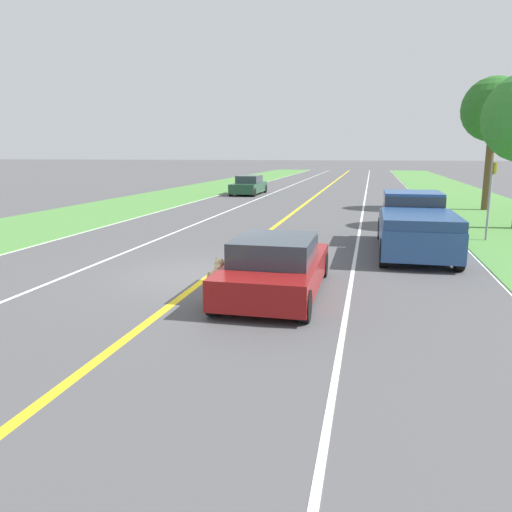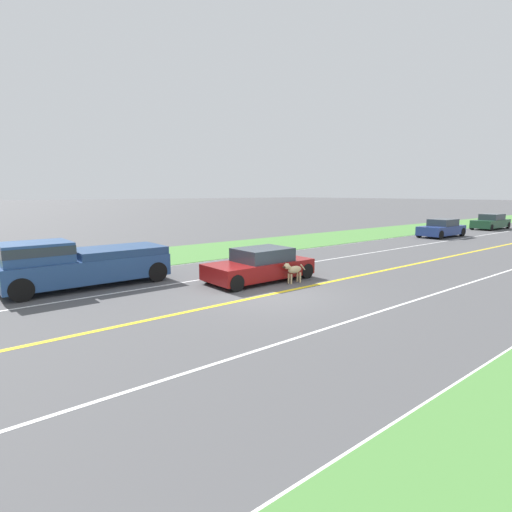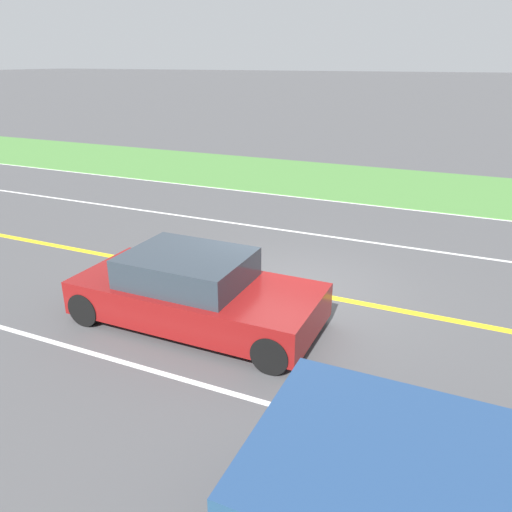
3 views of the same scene
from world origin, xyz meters
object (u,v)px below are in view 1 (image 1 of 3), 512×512
Objects in this scene: oncoming_car at (249,186)px; street_sign at (491,191)px; roadside_tree_right_far at (494,110)px; ego_car at (276,267)px; pickup_truck at (415,223)px; dog at (215,275)px.

oncoming_car is 21.87m from street_sign.
ego_car is at bearing -113.31° from roadside_tree_right_far.
roadside_tree_right_far is 11.03m from street_sign.
roadside_tree_right_far reaches higher than ego_car.
roadside_tree_right_far reaches higher than street_sign.
pickup_truck is at bearing 60.25° from ego_car.
pickup_truck is 2.06× the size of street_sign.
street_sign is (5.98, 8.26, 1.13)m from ego_car.
ego_car is 3.62× the size of dog.
dog is 0.21× the size of pickup_truck.
street_sign is at bearing 126.19° from oncoming_car.
pickup_truck is at bearing -137.37° from street_sign.
oncoming_car is 17.23m from roadside_tree_right_far.
dog is 0.26× the size of oncoming_car.
oncoming_car is at bearing 153.74° from roadside_tree_right_far.
roadside_tree_right_far is at bearing 153.74° from oncoming_car.
ego_car is 20.69m from roadside_tree_right_far.
pickup_truck is 22.53m from oncoming_car.
ego_car is 6.70m from pickup_truck.
dog is 11.49m from street_sign.
dog is 21.77m from roadside_tree_right_far.
dog is 27.16m from oncoming_car.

